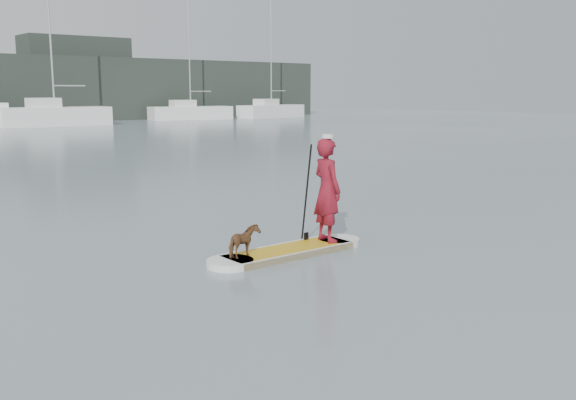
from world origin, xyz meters
TOP-DOWN VIEW (x-y plane):
  - ground at (0.00, 0.00)m, footprint 140.00×140.00m
  - paddleboard at (0.73, -0.05)m, footprint 3.30×0.81m
  - paddler at (1.66, -0.05)m, footprint 0.56×0.77m
  - white_cap at (1.66, -0.05)m, footprint 0.22×0.22m
  - dog at (-0.23, -0.05)m, footprint 0.70×0.47m
  - paddle at (1.42, 0.25)m, footprint 0.10×0.30m
  - sailboat_e at (12.25, 44.53)m, footprint 8.86×3.41m
  - sailboat_f at (26.63, 47.15)m, footprint 8.43×3.71m
  - shore_building_east at (18.00, 54.00)m, footprint 10.00×4.00m
  - sailboat_g at (36.04, 46.21)m, footprint 8.49×3.86m

SIDE VIEW (x-z plane):
  - ground at x=0.00m, z-range 0.00..0.00m
  - paddleboard at x=0.73m, z-range 0.00..0.12m
  - dog at x=-0.23m, z-range 0.12..0.66m
  - sailboat_g at x=36.04m, z-range -5.36..6.94m
  - paddle at x=1.42m, z-range -0.20..1.80m
  - sailboat_f at x=26.63m, z-range -5.28..6.92m
  - sailboat_e at x=12.25m, z-range -5.40..7.20m
  - paddler at x=1.66m, z-range 0.12..2.05m
  - white_cap at x=1.66m, z-range 2.05..2.12m
  - shore_building_east at x=18.00m, z-range 0.00..8.00m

